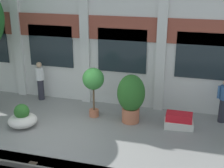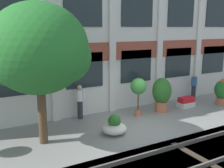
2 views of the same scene
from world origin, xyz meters
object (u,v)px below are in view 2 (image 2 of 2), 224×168
(potted_plant_ribbed_drum, at_px, (162,93))
(resident_by_doorway, at_px, (80,101))
(potted_plant_square_trough, at_px, (186,102))
(potted_plant_terracotta_small, at_px, (138,88))
(potted_plant_stone_basin, at_px, (223,90))
(potted_plant_wide_bowl, at_px, (114,127))
(resident_watching_tracks, at_px, (194,86))
(broadleaf_tree, at_px, (39,51))

(potted_plant_ribbed_drum, height_order, resident_by_doorway, potted_plant_ribbed_drum)
(potted_plant_square_trough, relative_size, potted_plant_terracotta_small, 0.55)
(potted_plant_stone_basin, relative_size, potted_plant_ribbed_drum, 0.83)
(potted_plant_stone_basin, relative_size, potted_plant_terracotta_small, 0.78)
(potted_plant_terracotta_small, distance_m, resident_by_doorway, 2.88)
(resident_by_doorway, bearing_deg, potted_plant_wide_bowl, 62.94)
(potted_plant_terracotta_small, bearing_deg, resident_watching_tracks, 9.78)
(potted_plant_square_trough, height_order, potted_plant_ribbed_drum, potted_plant_ribbed_drum)
(potted_plant_terracotta_small, distance_m, potted_plant_ribbed_drum, 1.47)
(potted_plant_square_trough, xyz_separation_m, potted_plant_ribbed_drum, (-1.71, 0.04, 0.72))
(potted_plant_stone_basin, bearing_deg, potted_plant_wide_bowl, -174.39)
(broadleaf_tree, xyz_separation_m, resident_by_doorway, (2.23, 1.84, -2.57))
(potted_plant_terracotta_small, bearing_deg, potted_plant_stone_basin, -7.57)
(potted_plant_ribbed_drum, xyz_separation_m, resident_by_doorway, (-4.08, 1.03, -0.11))
(potted_plant_stone_basin, distance_m, resident_watching_tracks, 1.65)
(broadleaf_tree, bearing_deg, potted_plant_ribbed_drum, 7.32)
(broadleaf_tree, relative_size, resident_watching_tracks, 3.24)
(broadleaf_tree, height_order, resident_watching_tracks, broadleaf_tree)
(potted_plant_terracotta_small, bearing_deg, resident_by_doorway, 160.09)
(resident_watching_tracks, bearing_deg, broadleaf_tree, -99.71)
(broadleaf_tree, distance_m, potted_plant_stone_basin, 10.52)
(potted_plant_square_trough, xyz_separation_m, resident_watching_tracks, (1.46, 0.90, 0.59))
(potted_plant_terracotta_small, xyz_separation_m, potted_plant_wide_bowl, (-2.14, -1.43, -1.08))
(potted_plant_stone_basin, bearing_deg, resident_by_doorway, 168.15)
(potted_plant_stone_basin, height_order, potted_plant_wide_bowl, potted_plant_stone_basin)
(broadleaf_tree, distance_m, resident_watching_tracks, 9.96)
(broadleaf_tree, height_order, potted_plant_terracotta_small, broadleaf_tree)
(broadleaf_tree, relative_size, potted_plant_ribbed_drum, 2.92)
(broadleaf_tree, bearing_deg, potted_plant_wide_bowl, -11.38)
(potted_plant_terracotta_small, height_order, potted_plant_wide_bowl, potted_plant_terracotta_small)
(potted_plant_square_trough, bearing_deg, resident_watching_tracks, 31.60)
(potted_plant_square_trough, height_order, potted_plant_stone_basin, potted_plant_stone_basin)
(potted_plant_ribbed_drum, distance_m, potted_plant_wide_bowl, 3.87)
(resident_by_doorway, bearing_deg, potted_plant_terracotta_small, 120.65)
(potted_plant_square_trough, relative_size, resident_by_doorway, 0.63)
(potted_plant_ribbed_drum, bearing_deg, resident_by_doorway, 165.80)
(potted_plant_square_trough, distance_m, potted_plant_wide_bowl, 5.42)
(resident_by_doorway, xyz_separation_m, resident_watching_tracks, (7.24, -0.18, -0.02))
(potted_plant_square_trough, height_order, potted_plant_wide_bowl, potted_plant_wide_bowl)
(potted_plant_ribbed_drum, distance_m, resident_watching_tracks, 3.28)
(potted_plant_terracotta_small, bearing_deg, potted_plant_wide_bowl, -146.28)
(potted_plant_wide_bowl, bearing_deg, resident_watching_tracks, 18.28)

